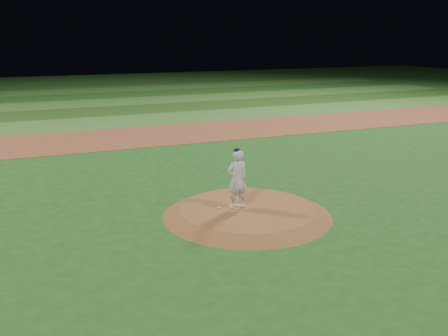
% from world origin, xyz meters
% --- Properties ---
extents(ground, '(120.00, 120.00, 0.00)m').
position_xyz_m(ground, '(0.00, 0.00, 0.00)').
color(ground, '#21541B').
rests_on(ground, ground).
extents(infield_dirt_band, '(70.00, 6.00, 0.02)m').
position_xyz_m(infield_dirt_band, '(0.00, 14.00, 0.01)').
color(infield_dirt_band, brown).
rests_on(infield_dirt_band, ground).
extents(outfield_stripe_0, '(70.00, 5.00, 0.02)m').
position_xyz_m(outfield_stripe_0, '(0.00, 19.50, 0.01)').
color(outfield_stripe_0, '#3D742A').
rests_on(outfield_stripe_0, ground).
extents(outfield_stripe_1, '(70.00, 5.00, 0.02)m').
position_xyz_m(outfield_stripe_1, '(0.00, 24.50, 0.01)').
color(outfield_stripe_1, '#254B18').
rests_on(outfield_stripe_1, ground).
extents(outfield_stripe_2, '(70.00, 5.00, 0.02)m').
position_xyz_m(outfield_stripe_2, '(0.00, 29.50, 0.01)').
color(outfield_stripe_2, '#396F28').
rests_on(outfield_stripe_2, ground).
extents(outfield_stripe_3, '(70.00, 5.00, 0.02)m').
position_xyz_m(outfield_stripe_3, '(0.00, 34.50, 0.01)').
color(outfield_stripe_3, '#1E4D19').
rests_on(outfield_stripe_3, ground).
extents(outfield_stripe_4, '(70.00, 5.00, 0.02)m').
position_xyz_m(outfield_stripe_4, '(0.00, 39.50, 0.01)').
color(outfield_stripe_4, '#346324').
rests_on(outfield_stripe_4, ground).
extents(outfield_stripe_5, '(70.00, 5.00, 0.02)m').
position_xyz_m(outfield_stripe_5, '(0.00, 44.50, 0.01)').
color(outfield_stripe_5, '#204E19').
rests_on(outfield_stripe_5, ground).
extents(pitchers_mound, '(5.50, 5.50, 0.25)m').
position_xyz_m(pitchers_mound, '(0.00, 0.00, 0.12)').
color(pitchers_mound, brown).
rests_on(pitchers_mound, ground).
extents(pitching_rubber, '(0.53, 0.32, 0.03)m').
position_xyz_m(pitching_rubber, '(-0.21, 0.32, 0.26)').
color(pitching_rubber, silver).
rests_on(pitching_rubber, pitchers_mound).
extents(rosin_bag, '(0.11, 0.11, 0.06)m').
position_xyz_m(rosin_bag, '(-0.88, 0.26, 0.28)').
color(rosin_bag, silver).
rests_on(rosin_bag, pitchers_mound).
extents(pitcher_on_mound, '(0.74, 0.51, 2.01)m').
position_xyz_m(pitcher_on_mound, '(-0.32, 0.12, 1.23)').
color(pitcher_on_mound, white).
rests_on(pitcher_on_mound, pitchers_mound).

